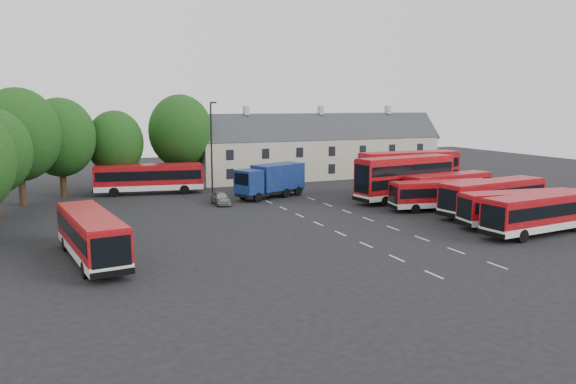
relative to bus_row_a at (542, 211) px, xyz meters
name	(u,v)px	position (x,y,z in m)	size (l,w,h in m)	color
ground	(329,228)	(-14.67, 8.50, -1.93)	(140.00, 140.00, 0.00)	black
lane_markings	(344,221)	(-12.17, 10.50, -1.92)	(5.15, 33.80, 0.01)	beige
treeline	(54,141)	(-35.41, 27.87, 4.76)	(29.92, 32.59, 12.01)	black
terrace_houses	(320,150)	(-0.67, 38.50, 1.93)	(35.70, 7.13, 10.06)	beige
bus_row_a	(542,211)	(0.00, 0.00, 0.00)	(11.55, 3.72, 3.21)	silver
bus_row_b	(520,206)	(0.50, 2.76, -0.10)	(10.98, 3.91, 3.04)	silver
bus_row_c	(493,194)	(1.91, 7.51, 0.06)	(11.96, 4.23, 3.31)	silver
bus_row_d	(442,193)	(-0.78, 11.51, -0.19)	(10.50, 4.04, 2.90)	silver
bus_row_e	(449,185)	(2.78, 14.91, -0.10)	(10.99, 4.02, 3.04)	silver
bus_dd_south	(405,176)	(-1.15, 17.26, 0.80)	(11.93, 4.27, 4.79)	silver
bus_dd_north	(409,170)	(2.13, 21.11, 0.87)	(12.06, 3.20, 4.91)	silver
bus_west	(91,233)	(-33.65, 5.85, 0.00)	(3.98, 11.60, 3.21)	silver
bus_north	(149,176)	(-25.45, 32.91, 0.14)	(12.44, 4.67, 3.44)	silver
box_truck	(271,179)	(-13.42, 25.03, 0.14)	(8.79, 5.62, 3.68)	black
silver_car	(221,198)	(-19.79, 23.04, -1.27)	(1.54, 3.84, 1.31)	#97999E
lamppost	(212,147)	(-19.53, 27.17, 3.71)	(0.72, 0.27, 10.56)	black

